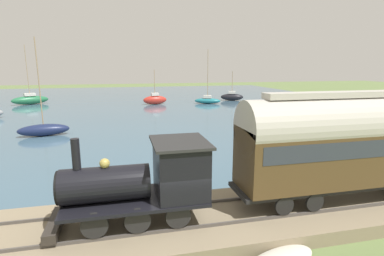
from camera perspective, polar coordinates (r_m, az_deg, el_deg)
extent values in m
plane|color=#607542|center=(12.24, -2.22, -19.39)|extent=(200.00, 200.00, 0.00)
cube|color=#426075|center=(53.52, -11.06, 4.77)|extent=(80.00, 80.00, 0.01)
cube|color=#84755B|center=(12.29, -2.44, -17.78)|extent=(4.59, 56.00, 0.55)
cube|color=#4C4742|center=(11.33, -1.52, -18.60)|extent=(0.07, 54.88, 0.12)
cube|color=#4C4742|center=(12.95, -3.26, -14.50)|extent=(0.07, 54.88, 0.12)
cylinder|color=black|center=(11.04, -2.62, -16.41)|extent=(0.12, 0.91, 0.91)
cylinder|color=black|center=(12.70, -4.22, -12.50)|extent=(0.12, 0.91, 0.91)
cylinder|color=black|center=(10.91, -10.31, -16.98)|extent=(0.12, 0.91, 0.91)
cylinder|color=black|center=(12.58, -10.78, -12.93)|extent=(0.12, 0.91, 0.91)
cylinder|color=black|center=(10.96, -18.09, -17.27)|extent=(0.12, 0.91, 0.91)
cylinder|color=black|center=(12.63, -17.40, -13.19)|extent=(0.12, 0.91, 0.91)
cube|color=black|center=(11.57, -10.64, -13.14)|extent=(2.37, 5.16, 0.12)
cylinder|color=black|center=(11.32, -16.08, -10.19)|extent=(1.26, 3.10, 1.26)
cylinder|color=black|center=(11.53, -24.11, -10.38)|extent=(1.20, 0.08, 1.20)
cylinder|color=black|center=(11.04, -21.26, -4.65)|extent=(0.29, 0.29, 1.09)
sphere|color=tan|center=(11.06, -16.31, -6.48)|extent=(0.36, 0.36, 0.36)
cube|color=black|center=(11.35, -2.28, -7.76)|extent=(2.27, 1.81, 1.96)
cube|color=#282828|center=(11.05, -2.32, -2.72)|extent=(2.47, 2.05, 0.10)
cube|color=#2D2823|center=(12.12, -24.57, -16.29)|extent=(2.17, 0.44, 0.32)
cylinder|color=black|center=(17.42, 31.77, -7.72)|extent=(0.12, 0.76, 0.76)
cylinder|color=black|center=(13.11, 22.32, -12.94)|extent=(0.12, 0.76, 0.76)
cylinder|color=black|center=(14.54, 18.02, -10.16)|extent=(0.12, 0.76, 0.76)
cylinder|color=black|center=(12.43, 17.16, -13.96)|extent=(0.12, 0.76, 0.76)
cylinder|color=black|center=(13.92, 13.24, -10.87)|extent=(0.12, 0.76, 0.76)
cube|color=black|center=(15.10, 27.86, -8.90)|extent=(1.93, 10.64, 0.16)
cube|color=#4C381E|center=(14.71, 28.36, -4.03)|extent=(2.15, 10.21, 2.50)
cube|color=#2D333D|center=(14.61, 28.52, -2.38)|extent=(2.18, 9.58, 0.70)
cylinder|color=#B2ADA3|center=(14.45, 28.84, 0.75)|extent=(2.26, 10.21, 2.26)
cube|color=#B2ADA3|center=(14.30, 29.33, 5.66)|extent=(0.75, 8.51, 0.24)
ellipsoid|color=#B72D23|center=(50.54, -7.07, 5.32)|extent=(1.90, 4.08, 1.44)
cylinder|color=#9E8460|center=(50.30, -7.15, 8.56)|extent=(0.10, 0.10, 4.29)
cube|color=silver|center=(50.44, -7.09, 6.39)|extent=(1.01, 1.27, 0.45)
ellipsoid|color=#1E707A|center=(51.22, 2.97, 5.19)|extent=(3.09, 4.69, 0.93)
cylinder|color=#9E8460|center=(50.90, 3.03, 10.23)|extent=(0.10, 0.10, 8.06)
cube|color=silver|center=(51.15, 2.98, 5.96)|extent=(1.36, 1.58, 0.45)
ellipsoid|color=black|center=(56.31, 7.61, 5.87)|extent=(2.91, 4.44, 1.26)
cylinder|color=#9E8460|center=(56.10, 7.69, 8.59)|extent=(0.10, 0.10, 4.08)
cube|color=silver|center=(56.23, 7.63, 6.74)|extent=(1.32, 1.50, 0.45)
ellipsoid|color=#192347|center=(30.67, -26.39, -0.33)|extent=(2.05, 4.55, 1.09)
cylinder|color=#9E8460|center=(30.15, -27.16, 7.86)|extent=(0.10, 0.10, 7.70)
ellipsoid|color=#236B42|center=(56.96, -28.44, 4.70)|extent=(4.09, 5.80, 1.40)
cylinder|color=#9E8460|center=(56.69, -28.92, 9.54)|extent=(0.10, 0.10, 8.27)
cube|color=silver|center=(56.87, -28.53, 5.62)|extent=(1.66, 1.97, 0.45)
ellipsoid|color=beige|center=(22.57, 14.53, -4.43)|extent=(1.96, 2.94, 0.34)
ellipsoid|color=beige|center=(18.99, 20.46, -7.69)|extent=(1.37, 3.08, 0.48)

